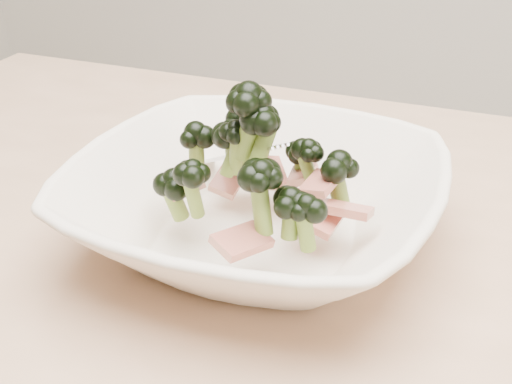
# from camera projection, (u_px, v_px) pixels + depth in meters

# --- Properties ---
(dining_table) EXTENTS (1.20, 0.80, 0.75)m
(dining_table) POSITION_uv_depth(u_px,v_px,m) (304.00, 358.00, 0.63)
(dining_table) COLOR tan
(dining_table) RESTS_ON ground
(broccoli_dish) EXTENTS (0.31, 0.31, 0.15)m
(broccoli_dish) POSITION_uv_depth(u_px,v_px,m) (256.00, 200.00, 0.60)
(broccoli_dish) COLOR #F0E0CB
(broccoli_dish) RESTS_ON dining_table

